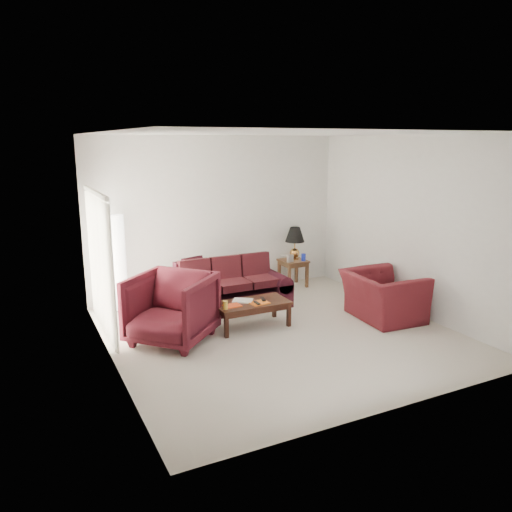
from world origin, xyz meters
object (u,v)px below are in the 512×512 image
Objects in this scene: floor_lamp at (119,263)px; armchair_left at (171,308)px; armchair_right at (383,296)px; coffee_table at (252,314)px; sofa at (230,286)px; end_table at (293,273)px.

floor_lamp is 1.52× the size of armchair_left.
armchair_right is (3.43, -0.60, -0.12)m from armchair_left.
floor_lamp is 1.42× the size of armchair_right.
floor_lamp is 1.44× the size of coffee_table.
armchair_left is (-1.35, -0.96, 0.08)m from sofa.
end_table is 3.49m from floor_lamp.
end_table is 3.51m from armchair_left.
floor_lamp reaches higher than sofa.
armchair_left is at bearing 165.64° from coffee_table.
sofa is 1.74× the size of armchair_right.
armchair_right is at bearing -31.73° from floor_lamp.
armchair_right is (2.08, -1.56, -0.04)m from sofa.
floor_lamp reaches higher than coffee_table.
sofa is 1.23× the size of floor_lamp.
coffee_table is (-2.12, 0.62, -0.18)m from armchair_right.
end_table is 0.32× the size of floor_lamp.
end_table is at bearing 12.98° from armchair_right.
armchair_left is 1.35m from coffee_table.
sofa is at bearing -156.48° from end_table.
armchair_right reaches higher than coffee_table.
coffee_table is at bearing 77.62° from armchair_right.
armchair_left is at bearing -150.90° from end_table.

